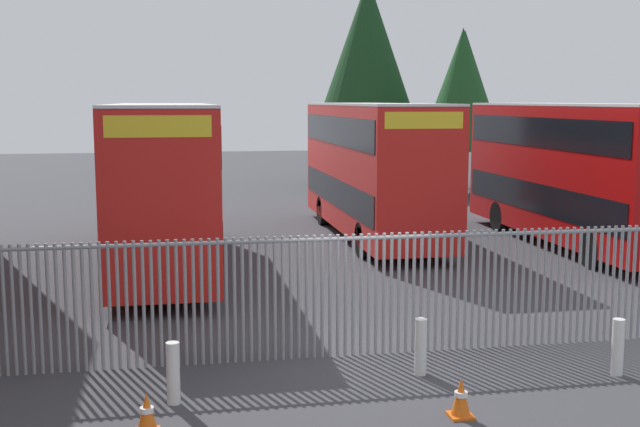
# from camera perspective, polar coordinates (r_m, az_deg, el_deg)

# --- Properties ---
(ground_plane) EXTENTS (100.00, 100.00, 0.00)m
(ground_plane) POSITION_cam_1_polar(r_m,az_deg,el_deg) (22.17, -1.88, -3.69)
(ground_plane) COLOR #3D3D42
(palisade_fence) EXTENTS (14.35, 0.14, 2.35)m
(palisade_fence) POSITION_cam_1_polar(r_m,az_deg,el_deg) (14.08, -0.41, -5.65)
(palisade_fence) COLOR gray
(palisade_fence) RESTS_ON ground
(double_decker_bus_near_gate) EXTENTS (2.54, 10.81, 4.42)m
(double_decker_bus_near_gate) POSITION_cam_1_polar(r_m,az_deg,el_deg) (21.87, -11.12, 2.42)
(double_decker_bus_near_gate) COLOR red
(double_decker_bus_near_gate) RESTS_ON ground
(double_decker_bus_behind_fence_left) EXTENTS (2.54, 10.81, 4.42)m
(double_decker_bus_behind_fence_left) POSITION_cam_1_polar(r_m,az_deg,el_deg) (26.38, 3.77, 3.50)
(double_decker_bus_behind_fence_left) COLOR red
(double_decker_bus_behind_fence_left) RESTS_ON ground
(double_decker_bus_behind_fence_right) EXTENTS (2.54, 10.81, 4.42)m
(double_decker_bus_behind_fence_right) POSITION_cam_1_polar(r_m,az_deg,el_deg) (26.01, 17.59, 3.08)
(double_decker_bus_behind_fence_right) COLOR #B70C0C
(double_decker_bus_behind_fence_right) RESTS_ON ground
(bollard_near_left) EXTENTS (0.20, 0.20, 0.95)m
(bollard_near_left) POSITION_cam_1_polar(r_m,az_deg,el_deg) (12.39, -10.41, -11.12)
(bollard_near_left) COLOR silver
(bollard_near_left) RESTS_ON ground
(bollard_center_front) EXTENTS (0.20, 0.20, 0.95)m
(bollard_center_front) POSITION_cam_1_polar(r_m,az_deg,el_deg) (13.53, 7.18, -9.39)
(bollard_center_front) COLOR silver
(bollard_center_front) RESTS_ON ground
(bollard_near_right) EXTENTS (0.20, 0.20, 0.95)m
(bollard_near_right) POSITION_cam_1_polar(r_m,az_deg,el_deg) (14.28, 20.43, -8.90)
(bollard_near_right) COLOR silver
(bollard_near_right) RESTS_ON ground
(traffic_cone_by_gate) EXTENTS (0.34, 0.34, 0.59)m
(traffic_cone_by_gate) POSITION_cam_1_polar(r_m,az_deg,el_deg) (11.95, 10.00, -12.78)
(traffic_cone_by_gate) COLOR orange
(traffic_cone_by_gate) RESTS_ON ground
(traffic_cone_mid_forecourt) EXTENTS (0.34, 0.34, 0.59)m
(traffic_cone_mid_forecourt) POSITION_cam_1_polar(r_m,az_deg,el_deg) (11.48, -12.22, -13.74)
(traffic_cone_mid_forecourt) COLOR orange
(traffic_cone_mid_forecourt) RESTS_ON ground
(tree_tall_back) EXTENTS (3.90, 3.90, 7.81)m
(tree_tall_back) POSITION_cam_1_polar(r_m,az_deg,el_deg) (37.98, 10.08, 8.69)
(tree_tall_back) COLOR #4C3823
(tree_tall_back) RESTS_ON ground
(tree_short_side) EXTENTS (3.55, 3.55, 8.02)m
(tree_short_side) POSITION_cam_1_polar(r_m,az_deg,el_deg) (41.96, 10.22, 9.24)
(tree_short_side) COLOR #4C3823
(tree_short_side) RESTS_ON ground
(tree_mid_row) EXTENTS (5.51, 5.51, 10.85)m
(tree_mid_row) POSITION_cam_1_polar(r_m,az_deg,el_deg) (42.86, 3.39, 11.25)
(tree_mid_row) COLOR #4C3823
(tree_mid_row) RESTS_ON ground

